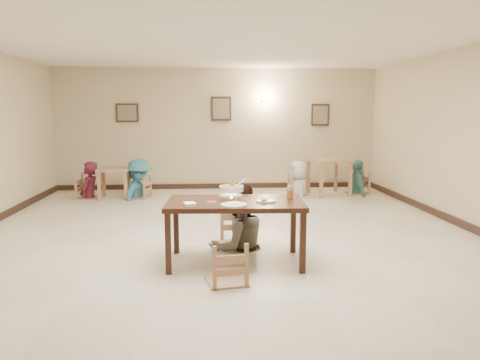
{
  "coord_description": "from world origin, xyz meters",
  "views": [
    {
      "loc": [
        -0.31,
        -6.75,
        1.91
      ],
      "look_at": [
        0.17,
        -0.4,
        0.99
      ],
      "focal_mm": 35.0,
      "sensor_mm": 36.0,
      "label": 1
    }
  ],
  "objects": [
    {
      "name": "picture_c",
      "position": [
        2.6,
        4.96,
        1.85
      ],
      "size": [
        0.45,
        0.04,
        0.55
      ],
      "color": "#362215",
      "rests_on": "wall_back"
    },
    {
      "name": "rice_plate_far",
      "position": [
        0.03,
        -0.65,
        0.82
      ],
      "size": [
        0.3,
        0.3,
        0.07
      ],
      "color": "white",
      "rests_on": "main_table"
    },
    {
      "name": "floor",
      "position": [
        0.0,
        0.0,
        0.0
      ],
      "size": [
        10.0,
        10.0,
        0.0
      ],
      "primitive_type": "plane",
      "color": "beige",
      "rests_on": "ground"
    },
    {
      "name": "bg_chair_lr",
      "position": [
        -1.8,
        3.74,
        0.47
      ],
      "size": [
        0.44,
        0.44,
        0.94
      ],
      "rotation": [
        0.0,
        0.0,
        -1.85
      ],
      "color": "tan",
      "rests_on": "floor"
    },
    {
      "name": "main_table",
      "position": [
        0.06,
        -0.97,
        0.72
      ],
      "size": [
        1.76,
        1.05,
        0.8
      ],
      "rotation": [
        0.0,
        0.0,
        -0.05
      ],
      "color": "#361A11",
      "rests_on": "floor"
    },
    {
      "name": "wall_front",
      "position": [
        0.0,
        -5.0,
        1.5
      ],
      "size": [
        10.0,
        0.0,
        10.0
      ],
      "primitive_type": "plane",
      "rotation": [
        -1.57,
        0.0,
        0.0
      ],
      "color": "beige",
      "rests_on": "floor"
    },
    {
      "name": "rice_plate_near",
      "position": [
        0.03,
        -1.3,
        0.82
      ],
      "size": [
        0.31,
        0.31,
        0.07
      ],
      "color": "white",
      "rests_on": "main_table"
    },
    {
      "name": "bg_chair_ll",
      "position": [
        -2.89,
        3.74,
        0.52
      ],
      "size": [
        0.49,
        0.49,
        1.05
      ],
      "rotation": [
        0.0,
        0.0,
        1.48
      ],
      "color": "tan",
      "rests_on": "floor"
    },
    {
      "name": "bg_diner_b",
      "position": [
        -1.8,
        3.74,
        0.89
      ],
      "size": [
        0.96,
        1.29,
        1.78
      ],
      "primitive_type": "imported",
      "rotation": [
        0.0,
        0.0,
        1.28
      ],
      "color": "teal",
      "rests_on": "floor"
    },
    {
      "name": "bg_chair_rl",
      "position": [
        1.86,
        3.91,
        0.45
      ],
      "size": [
        0.42,
        0.42,
        0.9
      ],
      "rotation": [
        0.0,
        0.0,
        1.64
      ],
      "color": "tan",
      "rests_on": "floor"
    },
    {
      "name": "bg_table_right",
      "position": [
        2.57,
        3.86,
        0.7
      ],
      "size": [
        0.98,
        0.98,
        0.84
      ],
      "rotation": [
        0.0,
        0.0,
        0.19
      ],
      "color": "#AD7B58",
      "rests_on": "floor"
    },
    {
      "name": "wall_back",
      "position": [
        0.0,
        5.0,
        1.5
      ],
      "size": [
        10.0,
        0.0,
        10.0
      ],
      "primitive_type": "plane",
      "rotation": [
        1.57,
        0.0,
        0.0
      ],
      "color": "beige",
      "rests_on": "floor"
    },
    {
      "name": "wall_sconce",
      "position": [
        1.2,
        4.96,
        2.3
      ],
      "size": [
        0.16,
        0.05,
        0.22
      ],
      "primitive_type": "cube",
      "color": "#FFD88C",
      "rests_on": "wall_back"
    },
    {
      "name": "picture_a",
      "position": [
        -2.2,
        4.96,
        1.9
      ],
      "size": [
        0.55,
        0.04,
        0.45
      ],
      "color": "#362215",
      "rests_on": "wall_back"
    },
    {
      "name": "ceiling",
      "position": [
        0.0,
        0.0,
        3.0
      ],
      "size": [
        10.0,
        10.0,
        0.0
      ],
      "primitive_type": "plane",
      "color": "white",
      "rests_on": "wall_back"
    },
    {
      "name": "bg_diner_d",
      "position": [
        3.28,
        3.93,
        0.81
      ],
      "size": [
        0.41,
        0.96,
        1.63
      ],
      "primitive_type": "imported",
      "rotation": [
        0.0,
        0.0,
        1.58
      ],
      "color": "#539588",
      "rests_on": "floor"
    },
    {
      "name": "curry_warmer",
      "position": [
        0.02,
        -0.98,
        0.96
      ],
      "size": [
        0.34,
        0.3,
        0.27
      ],
      "color": "silver",
      "rests_on": "main_table"
    },
    {
      "name": "main_diner",
      "position": [
        0.15,
        -0.28,
        0.9
      ],
      "size": [
        1.07,
        0.96,
        1.81
      ],
      "primitive_type": "imported",
      "rotation": [
        0.0,
        0.0,
        3.52
      ],
      "color": "gray",
      "rests_on": "floor"
    },
    {
      "name": "napkin_cutlery",
      "position": [
        -0.49,
        -1.22,
        0.82
      ],
      "size": [
        0.2,
        0.28,
        0.03
      ],
      "color": "white",
      "rests_on": "main_table"
    },
    {
      "name": "picture_b",
      "position": [
        0.1,
        4.96,
        2.0
      ],
      "size": [
        0.5,
        0.04,
        0.6
      ],
      "color": "#362215",
      "rests_on": "wall_back"
    },
    {
      "name": "drink_glass",
      "position": [
        0.77,
        -0.92,
        0.88
      ],
      "size": [
        0.08,
        0.08,
        0.16
      ],
      "color": "white",
      "rests_on": "main_table"
    },
    {
      "name": "chair_far",
      "position": [
        0.15,
        -0.21,
        0.53
      ],
      "size": [
        0.5,
        0.5,
        1.06
      ],
      "rotation": [
        0.0,
        0.0,
        0.05
      ],
      "color": "tan",
      "rests_on": "floor"
    },
    {
      "name": "fried_plate",
      "position": [
        0.44,
        -1.08,
        0.82
      ],
      "size": [
        0.25,
        0.25,
        0.06
      ],
      "color": "white",
      "rests_on": "main_table"
    },
    {
      "name": "bg_chair_rr",
      "position": [
        3.28,
        3.93,
        0.5
      ],
      "size": [
        0.47,
        0.47,
        1.0
      ],
      "rotation": [
        0.0,
        0.0,
        -1.53
      ],
      "color": "tan",
      "rests_on": "floor"
    },
    {
      "name": "bg_table_left",
      "position": [
        -2.34,
        3.78,
        0.55
      ],
      "size": [
        0.72,
        0.72,
        0.69
      ],
      "rotation": [
        0.0,
        0.0,
        0.04
      ],
      "color": "#AD7B58",
      "rests_on": "floor"
    },
    {
      "name": "chair_near",
      "position": [
        -0.08,
        -1.68,
        0.46
      ],
      "size": [
        0.43,
        0.43,
        0.92
      ],
      "rotation": [
        0.0,
        0.0,
        3.32
      ],
      "color": "tan",
      "rests_on": "floor"
    },
    {
      "name": "chili_dish",
      "position": [
        -0.23,
        -1.08,
        0.81
      ],
      "size": [
        0.1,
        0.1,
        0.02
      ],
      "color": "white",
      "rests_on": "main_table"
    },
    {
      "name": "bg_diner_a",
      "position": [
        -2.89,
        3.74,
        0.83
      ],
      "size": [
        0.49,
        0.66,
        1.67
      ],
      "primitive_type": "imported",
      "rotation": [
        0.0,
        0.0,
        4.55
      ],
      "color": "#4F1525",
      "rests_on": "floor"
    },
    {
      "name": "bg_diner_c",
      "position": [
        1.86,
        3.91,
        0.79
      ],
      "size": [
        0.53,
        0.79,
        1.59
      ],
      "primitive_type": "imported",
      "rotation": [
        0.0,
        0.0,
        4.75
      ],
      "color": "silver",
      "rests_on": "floor"
    },
    {
      "name": "baseboard_back",
      "position": [
        0.0,
        4.97,
        0.06
      ],
      "size": [
        8.0,
        0.06,
        0.12
      ],
      "primitive_type": "cube",
      "color": "black",
      "rests_on": "floor"
    }
  ]
}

